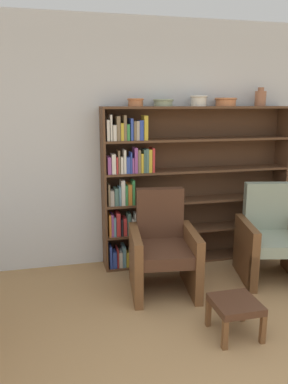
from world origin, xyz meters
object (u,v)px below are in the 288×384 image
object	(u,v)px
armchair_cushioned	(271,239)
bookshelf	(178,187)
bowl_olive	(136,102)
footstool	(235,307)
armchair_leather	(163,249)
bowl_slate	(199,100)
vase_tall	(260,98)
bowl_stoneware	(163,102)
bowl_cream	(226,101)

from	to	relation	value
armchair_cushioned	bookshelf	bearing A→B (deg)	-25.60
bookshelf	bowl_olive	bearing A→B (deg)	-178.22
bowl_olive	footstool	world-z (taller)	bowl_olive
bowl_olive	armchair_leather	size ratio (longest dim) A/B	0.18
armchair_leather	armchair_cushioned	size ratio (longest dim) A/B	1.00
bowl_olive	bowl_slate	xyz separation A→B (m)	(0.71, 0.00, 0.02)
bowl_olive	vase_tall	xyz separation A→B (m)	(1.47, 0.00, 0.04)
bookshelf	bowl_slate	bearing A→B (deg)	-4.25
bowl_olive	vase_tall	size ratio (longest dim) A/B	0.85
bowl_slate	armchair_cushioned	bearing A→B (deg)	-45.66
armchair_cushioned	footstool	distance (m)	1.24
bookshelf	bowl_stoneware	distance (m)	0.97
bowl_olive	bowl_stoneware	size ratio (longest dim) A/B	0.79
bookshelf	armchair_cushioned	distance (m)	1.16
vase_tall	bowl_stoneware	bearing A→B (deg)	180.00
bowl_olive	bowl_stoneware	world-z (taller)	bowl_olive
bowl_cream	bookshelf	bearing A→B (deg)	178.33
footstool	bowl_stoneware	bearing A→B (deg)	96.62
vase_tall	armchair_cushioned	xyz separation A→B (m)	(-0.13, -0.64, -1.48)
armchair_leather	vase_tall	bearing A→B (deg)	-147.58
armchair_cushioned	bowl_stoneware	bearing A→B (deg)	-19.26
bowl_slate	bowl_cream	distance (m)	0.32
bowl_cream	vase_tall	world-z (taller)	vase_tall
armchair_leather	armchair_cushioned	bearing A→B (deg)	-173.10
bowl_slate	bowl_olive	bearing A→B (deg)	180.00
bowl_stoneware	bowl_cream	xyz separation A→B (m)	(0.73, 0.00, 0.01)
bowl_cream	vase_tall	bearing A→B (deg)	0.00
vase_tall	bookshelf	bearing A→B (deg)	179.07
bowl_slate	bowl_cream	world-z (taller)	bowl_slate
armchair_cushioned	footstool	size ratio (longest dim) A/B	2.76
vase_tall	bowl_olive	bearing A→B (deg)	180.00
bowl_slate	vase_tall	world-z (taller)	vase_tall
bookshelf	bowl_olive	size ratio (longest dim) A/B	12.33
bowl_cream	vase_tall	xyz separation A→B (m)	(0.43, 0.00, 0.04)
armchair_leather	footstool	bearing A→B (deg)	118.35
armchair_leather	armchair_cushioned	xyz separation A→B (m)	(1.20, -0.00, 0.00)
bowl_slate	footstool	bearing A→B (deg)	-98.60
bookshelf	vase_tall	size ratio (longest dim) A/B	10.54
bowl_olive	armchair_cushioned	distance (m)	2.06
armchair_leather	bowl_cream	bearing A→B (deg)	-137.96
footstool	armchair_cushioned	bearing A→B (deg)	46.21
bowl_olive	bowl_cream	world-z (taller)	bowl_cream
bookshelf	bowl_cream	distance (m)	1.10
bowl_stoneware	armchair_leather	bearing A→B (deg)	-105.13
bowl_slate	vase_tall	xyz separation A→B (m)	(0.75, 0.00, 0.03)
bowl_stoneware	bowl_cream	size ratio (longest dim) A/B	0.90
armchair_cushioned	footstool	bearing A→B (deg)	58.66
bookshelf	bowl_cream	bearing A→B (deg)	-1.67
bookshelf	vase_tall	distance (m)	1.39
bookshelf	footstool	size ratio (longest dim) A/B	6.09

